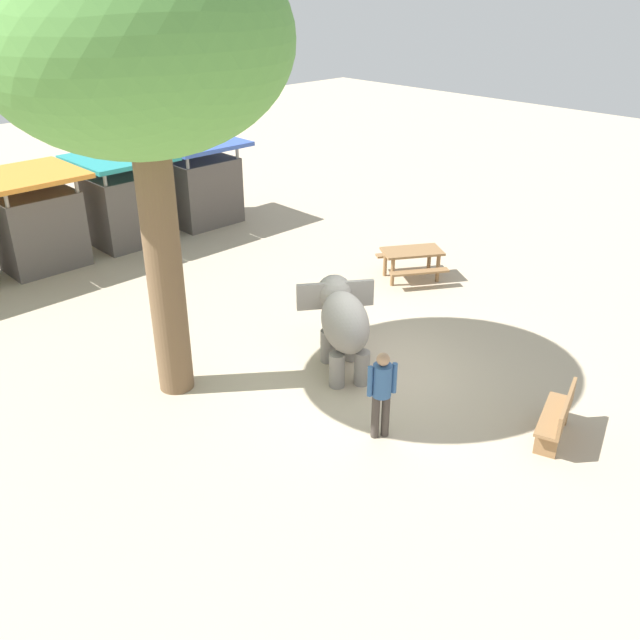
{
  "coord_description": "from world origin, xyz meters",
  "views": [
    {
      "loc": [
        -8.68,
        -7.71,
        7.09
      ],
      "look_at": [
        -0.13,
        1.17,
        0.8
      ],
      "focal_mm": 38.42,
      "sensor_mm": 36.0,
      "label": 1
    }
  ],
  "objects_px": {
    "wooden_bench": "(558,416)",
    "market_stall_orange": "(37,225)",
    "shade_tree_main": "(139,47)",
    "picnic_table_near": "(412,257)",
    "market_stall_teal": "(125,204)",
    "market_stall_blue": "(200,186)",
    "elephant": "(342,319)",
    "person_handler": "(382,389)"
  },
  "relations": [
    {
      "from": "wooden_bench",
      "to": "market_stall_orange",
      "type": "relative_size",
      "value": 0.58
    },
    {
      "from": "shade_tree_main",
      "to": "market_stall_teal",
      "type": "bearing_deg",
      "value": 66.07
    },
    {
      "from": "person_handler",
      "to": "market_stall_blue",
      "type": "distance_m",
      "value": 12.23
    },
    {
      "from": "elephant",
      "to": "market_stall_orange",
      "type": "distance_m",
      "value": 9.54
    },
    {
      "from": "market_stall_teal",
      "to": "market_stall_blue",
      "type": "height_order",
      "value": "same"
    },
    {
      "from": "wooden_bench",
      "to": "picnic_table_near",
      "type": "xyz_separation_m",
      "value": [
        3.55,
        6.05,
        0.12
      ]
    },
    {
      "from": "market_stall_orange",
      "to": "picnic_table_near",
      "type": "bearing_deg",
      "value": -49.36
    },
    {
      "from": "wooden_bench",
      "to": "market_stall_blue",
      "type": "xyz_separation_m",
      "value": [
        2.32,
        13.54,
        0.67
      ]
    },
    {
      "from": "market_stall_blue",
      "to": "elephant",
      "type": "bearing_deg",
      "value": -108.87
    },
    {
      "from": "shade_tree_main",
      "to": "elephant",
      "type": "bearing_deg",
      "value": -30.34
    },
    {
      "from": "picnic_table_near",
      "to": "market_stall_orange",
      "type": "relative_size",
      "value": 0.82
    },
    {
      "from": "wooden_bench",
      "to": "market_stall_teal",
      "type": "distance_m",
      "value": 13.56
    },
    {
      "from": "picnic_table_near",
      "to": "market_stall_blue",
      "type": "bearing_deg",
      "value": -48.69
    },
    {
      "from": "person_handler",
      "to": "market_stall_orange",
      "type": "distance_m",
      "value": 11.45
    },
    {
      "from": "market_stall_orange",
      "to": "market_stall_teal",
      "type": "height_order",
      "value": "same"
    },
    {
      "from": "elephant",
      "to": "market_stall_blue",
      "type": "distance_m",
      "value": 9.86
    },
    {
      "from": "elephant",
      "to": "person_handler",
      "type": "distance_m",
      "value": 2.41
    },
    {
      "from": "elephant",
      "to": "market_stall_teal",
      "type": "bearing_deg",
      "value": 30.35
    },
    {
      "from": "shade_tree_main",
      "to": "market_stall_orange",
      "type": "distance_m",
      "value": 9.16
    },
    {
      "from": "person_handler",
      "to": "market_stall_blue",
      "type": "xyz_separation_m",
      "value": [
        4.39,
        11.42,
        0.19
      ]
    },
    {
      "from": "market_stall_orange",
      "to": "elephant",
      "type": "bearing_deg",
      "value": -77.83
    },
    {
      "from": "person_handler",
      "to": "market_stall_teal",
      "type": "height_order",
      "value": "market_stall_teal"
    },
    {
      "from": "person_handler",
      "to": "market_stall_orange",
      "type": "xyz_separation_m",
      "value": [
        -0.81,
        11.42,
        0.19
      ]
    },
    {
      "from": "shade_tree_main",
      "to": "market_stall_orange",
      "type": "relative_size",
      "value": 3.14
    },
    {
      "from": "shade_tree_main",
      "to": "picnic_table_near",
      "type": "xyz_separation_m",
      "value": [
        7.23,
        0.19,
        -5.48
      ]
    },
    {
      "from": "shade_tree_main",
      "to": "wooden_bench",
      "type": "height_order",
      "value": "shade_tree_main"
    },
    {
      "from": "shade_tree_main",
      "to": "market_stall_blue",
      "type": "height_order",
      "value": "shade_tree_main"
    },
    {
      "from": "person_handler",
      "to": "wooden_bench",
      "type": "relative_size",
      "value": 1.11
    },
    {
      "from": "wooden_bench",
      "to": "market_stall_orange",
      "type": "height_order",
      "value": "market_stall_orange"
    },
    {
      "from": "elephant",
      "to": "wooden_bench",
      "type": "bearing_deg",
      "value": -134.36
    },
    {
      "from": "shade_tree_main",
      "to": "picnic_table_near",
      "type": "distance_m",
      "value": 9.08
    },
    {
      "from": "shade_tree_main",
      "to": "wooden_bench",
      "type": "xyz_separation_m",
      "value": [
        3.69,
        -5.86,
        -5.6
      ]
    },
    {
      "from": "wooden_bench",
      "to": "market_stall_teal",
      "type": "xyz_separation_m",
      "value": [
        -0.28,
        13.54,
        0.67
      ]
    },
    {
      "from": "person_handler",
      "to": "shade_tree_main",
      "type": "bearing_deg",
      "value": 52.81
    },
    {
      "from": "wooden_bench",
      "to": "market_stall_teal",
      "type": "bearing_deg",
      "value": 72.45
    },
    {
      "from": "wooden_bench",
      "to": "market_stall_teal",
      "type": "height_order",
      "value": "market_stall_teal"
    },
    {
      "from": "wooden_bench",
      "to": "market_stall_orange",
      "type": "distance_m",
      "value": 13.85
    },
    {
      "from": "person_handler",
      "to": "market_stall_teal",
      "type": "distance_m",
      "value": 11.56
    },
    {
      "from": "wooden_bench",
      "to": "person_handler",
      "type": "bearing_deg",
      "value": 115.57
    },
    {
      "from": "market_stall_teal",
      "to": "person_handler",
      "type": "bearing_deg",
      "value": -98.9
    },
    {
      "from": "elephant",
      "to": "person_handler",
      "type": "relative_size",
      "value": 1.39
    },
    {
      "from": "elephant",
      "to": "market_stall_blue",
      "type": "height_order",
      "value": "market_stall_blue"
    }
  ]
}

